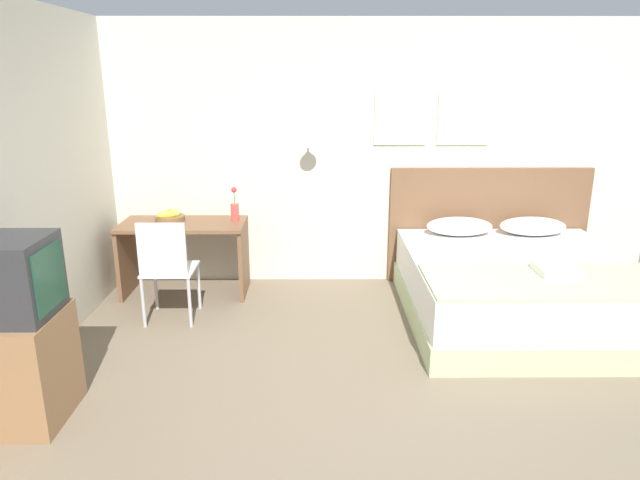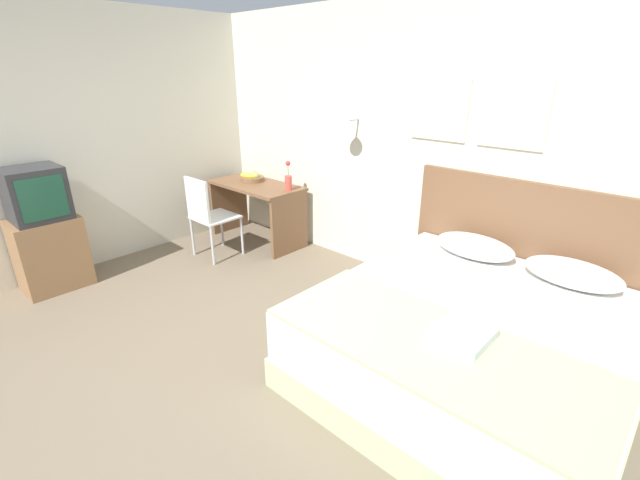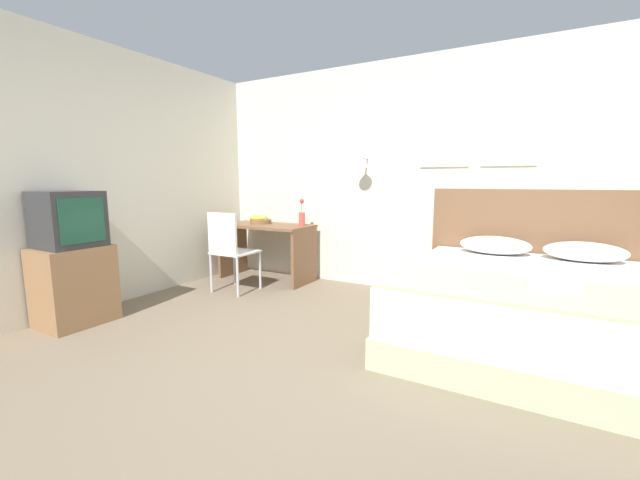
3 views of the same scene
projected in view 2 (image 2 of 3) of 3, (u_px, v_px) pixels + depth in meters
name	position (u px, v px, depth m)	size (l,w,h in m)	color
ground_plane	(173.00, 400.00, 2.82)	(24.00, 24.00, 0.00)	#756651
wall_back	(405.00, 147.00, 4.09)	(5.93, 0.31, 2.65)	beige
bed	(469.00, 344.00, 2.92)	(1.94, 2.02, 0.58)	#B2C693
headboard	(531.00, 256.00, 3.50)	(2.06, 0.06, 1.21)	brown
pillow_left	(475.00, 246.00, 3.53)	(0.65, 0.38, 0.17)	white
pillow_right	(573.00, 273.00, 3.07)	(0.65, 0.38, 0.17)	white
throw_blanket	(431.00, 344.00, 2.41)	(1.88, 0.81, 0.02)	#B2C693
folded_towel_near_foot	(461.00, 335.00, 2.42)	(0.30, 0.32, 0.06)	white
desk	(257.00, 201.00, 5.25)	(1.21, 0.60, 0.73)	brown
desk_chair	(207.00, 212.00, 4.75)	(0.44, 0.44, 0.94)	white
fruit_bowl	(252.00, 178.00, 5.27)	(0.28, 0.28, 0.12)	brown
flower_vase	(288.00, 180.00, 4.86)	(0.08, 0.08, 0.34)	#D14C42
tv_stand	(51.00, 253.00, 4.17)	(0.46, 0.58, 0.71)	#8E6642
television	(35.00, 194.00, 3.95)	(0.45, 0.47, 0.49)	#2D2D30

